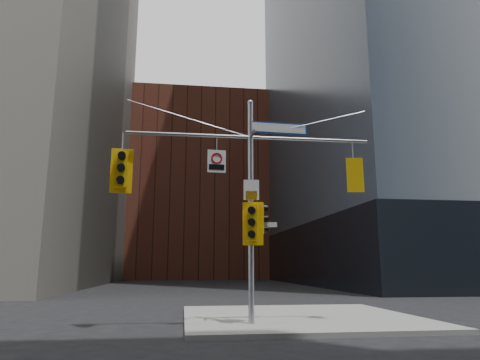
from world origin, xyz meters
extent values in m
plane|color=black|center=(0.00, 0.00, 0.00)|extent=(160.00, 160.00, 0.00)
cube|color=gray|center=(2.00, 4.00, 0.07)|extent=(8.00, 8.00, 0.15)
cube|color=black|center=(28.00, 32.00, 3.00)|extent=(36.40, 36.40, 6.00)
cube|color=brown|center=(0.00, 58.00, 14.00)|extent=(26.00, 20.00, 28.00)
cylinder|color=#92949A|center=(0.00, 2.00, 3.60)|extent=(0.18, 0.18, 7.20)
sphere|color=#92949A|center=(0.00, 2.00, 7.20)|extent=(0.20, 0.20, 0.20)
cylinder|color=#92949A|center=(-2.00, 2.00, 6.00)|extent=(4.00, 0.11, 0.11)
cylinder|color=#92949A|center=(2.00, 2.00, 6.00)|extent=(4.00, 0.11, 0.11)
cylinder|color=#92949A|center=(0.00, 1.65, 6.00)|extent=(0.10, 0.70, 0.10)
cylinder|color=#92949A|center=(-2.00, 2.00, 6.55)|extent=(4.00, 0.02, 1.12)
cylinder|color=#92949A|center=(2.00, 2.00, 6.55)|extent=(4.00, 0.02, 1.12)
cube|color=#E2AB0B|center=(-4.07, 2.00, 4.80)|extent=(0.40, 0.30, 1.15)
cube|color=#E2AB0B|center=(-4.09, 2.20, 4.80)|extent=(0.68, 0.12, 1.42)
cylinder|color=black|center=(-4.05, 1.78, 5.18)|extent=(0.26, 0.20, 0.24)
cylinder|color=black|center=(-4.06, 1.87, 5.18)|extent=(0.21, 0.04, 0.21)
cylinder|color=black|center=(-4.05, 1.78, 4.80)|extent=(0.26, 0.20, 0.24)
cylinder|color=black|center=(-4.06, 1.87, 4.80)|extent=(0.21, 0.04, 0.21)
cylinder|color=black|center=(-4.05, 1.78, 4.42)|extent=(0.26, 0.20, 0.24)
cylinder|color=black|center=(-4.06, 1.87, 4.42)|extent=(0.21, 0.04, 0.21)
cube|color=#E2AB0B|center=(3.49, 2.00, 4.80)|extent=(0.33, 0.26, 0.93)
cube|color=#E2AB0B|center=(3.46, 1.84, 4.80)|extent=(0.55, 0.13, 1.15)
cylinder|color=black|center=(3.52, 2.17, 5.11)|extent=(0.22, 0.17, 0.19)
cylinder|color=black|center=(3.50, 2.10, 5.11)|extent=(0.17, 0.05, 0.17)
cylinder|color=black|center=(3.52, 2.17, 4.80)|extent=(0.22, 0.17, 0.19)
cylinder|color=black|center=(3.50, 2.10, 4.80)|extent=(0.17, 0.05, 0.17)
cylinder|color=black|center=(3.52, 2.17, 4.49)|extent=(0.22, 0.17, 0.19)
cylinder|color=#0CE559|center=(3.50, 2.10, 4.49)|extent=(0.17, 0.05, 0.17)
cube|color=#E2AB0B|center=(0.28, 2.00, 3.32)|extent=(0.23, 0.33, 0.99)
cylinder|color=black|center=(0.47, 1.99, 3.65)|extent=(0.16, 0.21, 0.21)
cylinder|color=black|center=(0.39, 2.00, 3.65)|extent=(0.02, 0.18, 0.18)
cylinder|color=black|center=(0.47, 1.99, 3.32)|extent=(0.16, 0.21, 0.21)
cylinder|color=black|center=(0.39, 2.00, 3.32)|extent=(0.02, 0.18, 0.18)
cylinder|color=black|center=(0.47, 1.99, 3.00)|extent=(0.16, 0.21, 0.21)
cylinder|color=black|center=(0.39, 2.00, 3.00)|extent=(0.02, 0.18, 0.18)
cube|color=#E2AB0B|center=(0.00, 1.72, 3.16)|extent=(0.40, 0.33, 1.09)
cube|color=#E2AB0B|center=(0.05, 1.90, 3.16)|extent=(0.64, 0.20, 1.35)
cylinder|color=black|center=(-0.05, 1.52, 3.52)|extent=(0.26, 0.22, 0.23)
cylinder|color=black|center=(-0.03, 1.60, 3.52)|extent=(0.20, 0.07, 0.20)
cylinder|color=black|center=(-0.05, 1.52, 3.16)|extent=(0.26, 0.22, 0.23)
cylinder|color=black|center=(-0.03, 1.60, 3.16)|extent=(0.20, 0.07, 0.20)
cylinder|color=black|center=(-0.05, 1.52, 2.79)|extent=(0.26, 0.22, 0.23)
cylinder|color=black|center=(-0.03, 1.60, 2.79)|extent=(0.20, 0.07, 0.20)
cube|color=navy|center=(0.94, 2.00, 6.35)|extent=(1.99, 0.16, 0.39)
cube|color=silver|center=(0.94, 1.98, 6.35)|extent=(1.87, 0.12, 0.30)
cube|color=silver|center=(-1.11, 1.98, 5.15)|extent=(0.59, 0.08, 0.74)
torus|color=#B20A0A|center=(-1.11, 1.96, 5.25)|extent=(0.37, 0.08, 0.36)
cube|color=black|center=(-1.11, 1.96, 4.95)|extent=(0.49, 0.05, 0.18)
cube|color=silver|center=(0.00, 1.88, 4.23)|extent=(0.49, 0.06, 0.65)
cube|color=#D88C00|center=(0.00, 1.86, 4.05)|extent=(0.36, 0.04, 0.29)
cube|color=silver|center=(0.45, 2.00, 3.14)|extent=(0.76, 0.11, 0.15)
cube|color=#145926|center=(0.00, 2.45, 2.90)|extent=(0.12, 0.80, 0.16)
camera|label=1|loc=(-2.09, -11.31, 1.85)|focal=32.00mm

